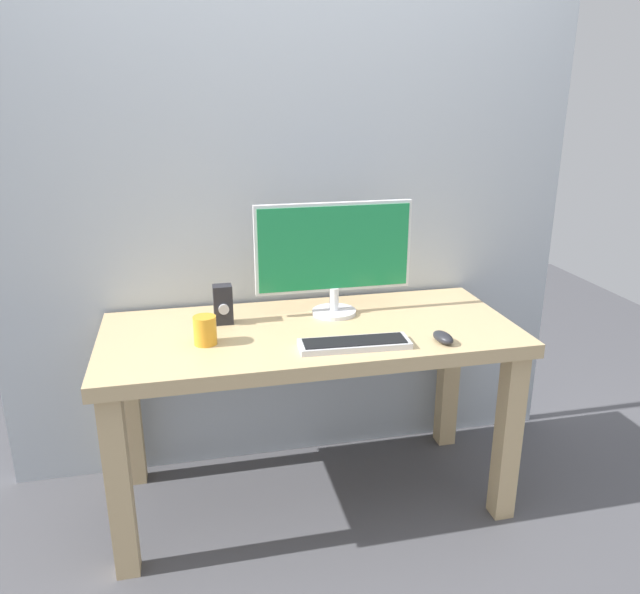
{
  "coord_description": "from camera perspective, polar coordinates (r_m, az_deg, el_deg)",
  "views": [
    {
      "loc": [
        -0.44,
        -2.11,
        1.59
      ],
      "look_at": [
        0.04,
        0.0,
        0.86
      ],
      "focal_mm": 34.63,
      "sensor_mm": 36.0,
      "label": 1
    }
  ],
  "objects": [
    {
      "name": "desk",
      "position": [
        2.36,
        -0.89,
        -5.46
      ],
      "size": [
        1.54,
        0.68,
        0.74
      ],
      "color": "tan",
      "rests_on": "ground_plane"
    },
    {
      "name": "ground_plane",
      "position": [
        2.68,
        -0.82,
        -17.86
      ],
      "size": [
        6.0,
        6.0,
        0.0
      ],
      "primitive_type": "plane",
      "color": "#4C4C51"
    },
    {
      "name": "monitor",
      "position": [
        2.4,
        1.3,
        4.09
      ],
      "size": [
        0.62,
        0.18,
        0.44
      ],
      "color": "silver",
      "rests_on": "desk"
    },
    {
      "name": "wall_back",
      "position": [
        2.53,
        -2.83,
        16.46
      ],
      "size": [
        2.42,
        0.04,
        3.0
      ],
      "primitive_type": "cube",
      "color": "#B2BCC6",
      "rests_on": "ground_plane"
    },
    {
      "name": "audio_controller",
      "position": [
        2.37,
        -8.95,
        -0.69
      ],
      "size": [
        0.07,
        0.07,
        0.15
      ],
      "color": "#232328",
      "rests_on": "desk"
    },
    {
      "name": "coffee_mug",
      "position": [
        2.19,
        -10.58,
        -3.04
      ],
      "size": [
        0.08,
        0.08,
        0.1
      ],
      "primitive_type": "cylinder",
      "color": "orange",
      "rests_on": "desk"
    },
    {
      "name": "mouse",
      "position": [
        2.22,
        11.3,
        -3.69
      ],
      "size": [
        0.07,
        0.11,
        0.04
      ],
      "primitive_type": "ellipsoid",
      "rotation": [
        0.0,
        0.0,
        0.16
      ],
      "color": "#232328",
      "rests_on": "desk"
    },
    {
      "name": "keyboard_primary",
      "position": [
        2.15,
        3.2,
        -4.33
      ],
      "size": [
        0.39,
        0.14,
        0.02
      ],
      "color": "silver",
      "rests_on": "desk"
    }
  ]
}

